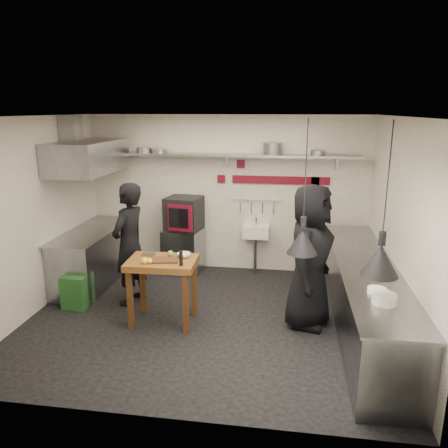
# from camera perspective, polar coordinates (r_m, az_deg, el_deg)

# --- Properties ---
(floor) EXTENTS (5.00, 5.00, 0.00)m
(floor) POSITION_cam_1_polar(r_m,az_deg,el_deg) (6.37, -2.35, -12.21)
(floor) COLOR black
(floor) RESTS_ON ground
(ceiling) EXTENTS (5.00, 5.00, 0.00)m
(ceiling) POSITION_cam_1_polar(r_m,az_deg,el_deg) (5.67, -2.66, 13.87)
(ceiling) COLOR beige
(ceiling) RESTS_ON floor
(wall_back) EXTENTS (5.00, 0.04, 2.80)m
(wall_back) POSITION_cam_1_polar(r_m,az_deg,el_deg) (7.89, 0.38, 3.91)
(wall_back) COLOR silver
(wall_back) RESTS_ON floor
(wall_front) EXTENTS (5.00, 0.04, 2.80)m
(wall_front) POSITION_cam_1_polar(r_m,az_deg,el_deg) (3.93, -8.33, -7.68)
(wall_front) COLOR silver
(wall_front) RESTS_ON floor
(wall_left) EXTENTS (0.04, 4.20, 2.80)m
(wall_left) POSITION_cam_1_polar(r_m,az_deg,el_deg) (6.79, -23.70, 0.85)
(wall_left) COLOR silver
(wall_left) RESTS_ON floor
(wall_right) EXTENTS (0.04, 4.20, 2.80)m
(wall_right) POSITION_cam_1_polar(r_m,az_deg,el_deg) (5.94, 21.94, -0.84)
(wall_right) COLOR silver
(wall_right) RESTS_ON floor
(red_band_horiz) EXTENTS (1.70, 0.02, 0.14)m
(red_band_horiz) POSITION_cam_1_polar(r_m,az_deg,el_deg) (7.74, 7.38, 5.69)
(red_band_horiz) COLOR maroon
(red_band_horiz) RESTS_ON wall_back
(red_band_vert) EXTENTS (0.14, 0.02, 1.10)m
(red_band_vert) POSITION_cam_1_polar(r_m,az_deg,el_deg) (7.85, 11.65, 2.05)
(red_band_vert) COLOR maroon
(red_band_vert) RESTS_ON wall_back
(red_tile_a) EXTENTS (0.14, 0.02, 0.14)m
(red_tile_a) POSITION_cam_1_polar(r_m,az_deg,el_deg) (7.75, 2.22, 7.82)
(red_tile_a) COLOR maroon
(red_tile_a) RESTS_ON wall_back
(red_tile_b) EXTENTS (0.14, 0.02, 0.14)m
(red_tile_b) POSITION_cam_1_polar(r_m,az_deg,el_deg) (7.83, -0.36, 5.92)
(red_tile_b) COLOR maroon
(red_tile_b) RESTS_ON wall_back
(back_shelf) EXTENTS (4.60, 0.34, 0.04)m
(back_shelf) POSITION_cam_1_polar(r_m,az_deg,el_deg) (7.61, 0.20, 8.99)
(back_shelf) COLOR slate
(back_shelf) RESTS_ON wall_back
(shelf_bracket_left) EXTENTS (0.04, 0.06, 0.24)m
(shelf_bracket_left) POSITION_cam_1_polar(r_m,az_deg,el_deg) (8.25, -12.97, 8.37)
(shelf_bracket_left) COLOR slate
(shelf_bracket_left) RESTS_ON wall_back
(shelf_bracket_mid) EXTENTS (0.04, 0.06, 0.24)m
(shelf_bracket_mid) POSITION_cam_1_polar(r_m,az_deg,el_deg) (7.76, 0.36, 8.37)
(shelf_bracket_mid) COLOR slate
(shelf_bracket_mid) RESTS_ON wall_back
(shelf_bracket_right) EXTENTS (0.04, 0.06, 0.24)m
(shelf_bracket_right) POSITION_cam_1_polar(r_m,az_deg,el_deg) (7.73, 14.58, 7.87)
(shelf_bracket_right) COLOR slate
(shelf_bracket_right) RESTS_ON wall_back
(pan_far_left) EXTENTS (0.33, 0.33, 0.09)m
(pan_far_left) POSITION_cam_1_polar(r_m,az_deg,el_deg) (7.94, -10.39, 9.47)
(pan_far_left) COLOR slate
(pan_far_left) RESTS_ON back_shelf
(pan_mid_left) EXTENTS (0.33, 0.33, 0.07)m
(pan_mid_left) POSITION_cam_1_polar(r_m,az_deg,el_deg) (7.85, -8.41, 9.42)
(pan_mid_left) COLOR slate
(pan_mid_left) RESTS_ON back_shelf
(stock_pot) EXTENTS (0.39, 0.39, 0.20)m
(stock_pot) POSITION_cam_1_polar(r_m,az_deg,el_deg) (7.52, 6.38, 9.75)
(stock_pot) COLOR slate
(stock_pot) RESTS_ON back_shelf
(pan_right) EXTENTS (0.31, 0.31, 0.08)m
(pan_right) POSITION_cam_1_polar(r_m,az_deg,el_deg) (7.54, 12.11, 9.07)
(pan_right) COLOR slate
(pan_right) RESTS_ON back_shelf
(oven_stand) EXTENTS (0.73, 0.68, 0.80)m
(oven_stand) POSITION_cam_1_polar(r_m,az_deg,el_deg) (7.97, -5.29, -3.48)
(oven_stand) COLOR slate
(oven_stand) RESTS_ON floor
(combi_oven) EXTENTS (0.67, 0.64, 0.58)m
(combi_oven) POSITION_cam_1_polar(r_m,az_deg,el_deg) (7.82, -5.25, 1.43)
(combi_oven) COLOR black
(combi_oven) RESTS_ON oven_stand
(oven_door) EXTENTS (0.44, 0.10, 0.46)m
(oven_door) POSITION_cam_1_polar(r_m,az_deg,el_deg) (7.47, -5.77, 0.79)
(oven_door) COLOR maroon
(oven_door) RESTS_ON combi_oven
(oven_glass) EXTENTS (0.36, 0.07, 0.34)m
(oven_glass) POSITION_cam_1_polar(r_m,az_deg,el_deg) (7.47, -5.96, 0.78)
(oven_glass) COLOR black
(oven_glass) RESTS_ON oven_door
(hand_sink) EXTENTS (0.46, 0.34, 0.22)m
(hand_sink) POSITION_cam_1_polar(r_m,az_deg,el_deg) (7.80, 4.19, -0.94)
(hand_sink) COLOR white
(hand_sink) RESTS_ON wall_back
(sink_tap) EXTENTS (0.03, 0.03, 0.14)m
(sink_tap) POSITION_cam_1_polar(r_m,az_deg,el_deg) (7.75, 4.22, 0.34)
(sink_tap) COLOR slate
(sink_tap) RESTS_ON hand_sink
(sink_drain) EXTENTS (0.06, 0.06, 0.66)m
(sink_drain) POSITION_cam_1_polar(r_m,az_deg,el_deg) (7.89, 4.11, -4.09)
(sink_drain) COLOR slate
(sink_drain) RESTS_ON floor
(utensil_rail) EXTENTS (0.90, 0.02, 0.02)m
(utensil_rail) POSITION_cam_1_polar(r_m,az_deg,el_deg) (7.81, 4.35, 3.16)
(utensil_rail) COLOR slate
(utensil_rail) RESTS_ON wall_back
(counter_right) EXTENTS (0.70, 3.80, 0.90)m
(counter_right) POSITION_cam_1_polar(r_m,az_deg,el_deg) (6.17, 17.89, -9.25)
(counter_right) COLOR slate
(counter_right) RESTS_ON floor
(counter_right_top) EXTENTS (0.76, 3.90, 0.03)m
(counter_right_top) POSITION_cam_1_polar(r_m,az_deg,el_deg) (6.00, 18.24, -5.19)
(counter_right_top) COLOR slate
(counter_right_top) RESTS_ON counter_right
(plate_stack) EXTENTS (0.29, 0.29, 0.11)m
(plate_stack) POSITION_cam_1_polar(r_m,az_deg,el_deg) (4.88, 20.22, -9.16)
(plate_stack) COLOR white
(plate_stack) RESTS_ON counter_right_top
(small_bowl_right) EXTENTS (0.22, 0.22, 0.05)m
(small_bowl_right) POSITION_cam_1_polar(r_m,az_deg,el_deg) (5.15, 19.35, -8.17)
(small_bowl_right) COLOR white
(small_bowl_right) RESTS_ON counter_right_top
(counter_left) EXTENTS (0.70, 1.90, 0.90)m
(counter_left) POSITION_cam_1_polar(r_m,az_deg,el_deg) (7.76, -16.73, -4.18)
(counter_left) COLOR slate
(counter_left) RESTS_ON floor
(counter_left_top) EXTENTS (0.76, 2.00, 0.03)m
(counter_left_top) POSITION_cam_1_polar(r_m,az_deg,el_deg) (7.63, -16.99, -0.87)
(counter_left_top) COLOR slate
(counter_left_top) RESTS_ON counter_left
(extractor_hood) EXTENTS (0.78, 1.60, 0.50)m
(extractor_hood) POSITION_cam_1_polar(r_m,az_deg,el_deg) (7.38, -17.36, 8.38)
(extractor_hood) COLOR slate
(extractor_hood) RESTS_ON ceiling
(hood_duct) EXTENTS (0.28, 0.28, 0.50)m
(hood_duct) POSITION_cam_1_polar(r_m,az_deg,el_deg) (7.46, -19.36, 11.38)
(hood_duct) COLOR slate
(hood_duct) RESTS_ON ceiling
(green_bin) EXTENTS (0.39, 0.39, 0.50)m
(green_bin) POSITION_cam_1_polar(r_m,az_deg,el_deg) (6.99, -18.60, -8.22)
(green_bin) COLOR #215724
(green_bin) RESTS_ON floor
(prep_table) EXTENTS (0.94, 0.67, 0.92)m
(prep_table) POSITION_cam_1_polar(r_m,az_deg,el_deg) (6.14, -7.96, -8.68)
(prep_table) COLOR brown
(prep_table) RESTS_ON floor
(cutting_board) EXTENTS (0.38, 0.30, 0.02)m
(cutting_board) POSITION_cam_1_polar(r_m,az_deg,el_deg) (5.91, -7.69, -4.69)
(cutting_board) COLOR #512E15
(cutting_board) RESTS_ON prep_table
(pepper_mill) EXTENTS (0.06, 0.06, 0.20)m
(pepper_mill) POSITION_cam_1_polar(r_m,az_deg,el_deg) (5.69, -5.63, -4.48)
(pepper_mill) COLOR black
(pepper_mill) RESTS_ON prep_table
(lemon_a) EXTENTS (0.10, 0.10, 0.09)m
(lemon_a) POSITION_cam_1_polar(r_m,az_deg,el_deg) (5.85, -10.33, -4.74)
(lemon_a) COLOR yellow
(lemon_a) RESTS_ON prep_table
(lemon_b) EXTENTS (0.08, 0.08, 0.07)m
(lemon_b) POSITION_cam_1_polar(r_m,az_deg,el_deg) (5.83, -9.71, -4.80)
(lemon_b) COLOR yellow
(lemon_b) RESTS_ON prep_table
(veg_ball) EXTENTS (0.10, 0.10, 0.09)m
(veg_ball) POSITION_cam_1_polar(r_m,az_deg,el_deg) (6.03, -7.02, -3.87)
(veg_ball) COLOR #629635
(veg_ball) RESTS_ON prep_table
(steel_tray) EXTENTS (0.17, 0.12, 0.03)m
(steel_tray) POSITION_cam_1_polar(r_m,az_deg,el_deg) (6.17, -9.79, -3.92)
(steel_tray) COLOR slate
(steel_tray) RESTS_ON prep_table
(bowl) EXTENTS (0.24, 0.24, 0.06)m
(bowl) POSITION_cam_1_polar(r_m,az_deg,el_deg) (6.03, -5.24, -4.05)
(bowl) COLOR white
(bowl) RESTS_ON prep_table
(heat_lamp_near) EXTENTS (0.46, 0.46, 1.53)m
(heat_lamp_near) POSITION_cam_1_polar(r_m,az_deg,el_deg) (4.95, 10.54, 4.61)
(heat_lamp_near) COLOR black
(heat_lamp_near) RESTS_ON ceiling
(heat_lamp_far) EXTENTS (0.49, 0.49, 1.51)m
(heat_lamp_far) POSITION_cam_1_polar(r_m,az_deg,el_deg) (4.42, 20.39, 2.84)
(heat_lamp_far) COLOR black
(heat_lamp_far) RESTS_ON ceiling
(chef_left) EXTENTS (0.59, 0.77, 1.86)m
(chef_left) POSITION_cam_1_polar(r_m,az_deg,el_deg) (6.68, -12.26, -2.62)
(chef_left) COLOR black
(chef_left) RESTS_ON floor
(chef_right) EXTENTS (0.89, 1.10, 1.96)m
(chef_right) POSITION_cam_1_polar(r_m,az_deg,el_deg) (5.95, 11.16, -4.20)
(chef_right) COLOR black
(chef_right) RESTS_ON floor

